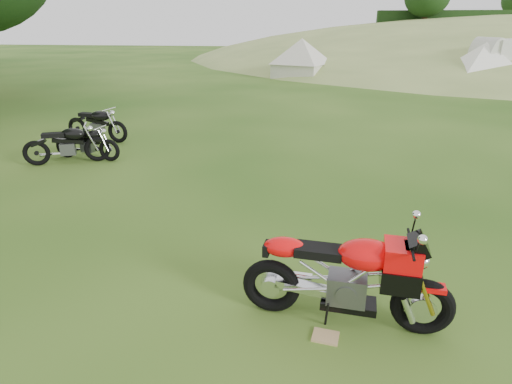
% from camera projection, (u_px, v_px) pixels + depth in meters
% --- Properties ---
extents(ground, '(120.00, 120.00, 0.00)m').
position_uv_depth(ground, '(263.00, 233.00, 6.80)').
color(ground, '#1B430E').
rests_on(ground, ground).
extents(sport_motorcycle, '(2.22, 0.75, 1.30)m').
position_uv_depth(sport_motorcycle, '(346.00, 270.00, 4.57)').
color(sport_motorcycle, '#F1080A').
rests_on(sport_motorcycle, ground).
extents(plywood_board, '(0.31, 0.26, 0.02)m').
position_uv_depth(plywood_board, '(325.00, 337.00, 4.54)').
color(plywood_board, tan).
rests_on(plywood_board, ground).
extents(vintage_moto_a, '(1.89, 1.14, 0.98)m').
position_uv_depth(vintage_moto_a, '(66.00, 143.00, 10.03)').
color(vintage_moto_a, black).
rests_on(vintage_moto_a, ground).
extents(vintage_moto_b, '(1.72, 0.57, 0.89)m').
position_uv_depth(vintage_moto_b, '(86.00, 142.00, 10.35)').
color(vintage_moto_b, black).
rests_on(vintage_moto_b, ground).
extents(vintage_moto_c, '(1.97, 0.81, 1.01)m').
position_uv_depth(vintage_moto_c, '(96.00, 123.00, 12.00)').
color(vintage_moto_c, black).
rests_on(vintage_moto_c, ground).
extents(tent_left, '(3.62, 3.62, 2.43)m').
position_uv_depth(tent_left, '(301.00, 57.00, 25.91)').
color(tent_left, beige).
rests_on(tent_left, ground).
extents(tent_right, '(3.13, 3.13, 2.38)m').
position_uv_depth(tent_right, '(483.00, 64.00, 22.02)').
color(tent_right, white).
rests_on(tent_right, ground).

